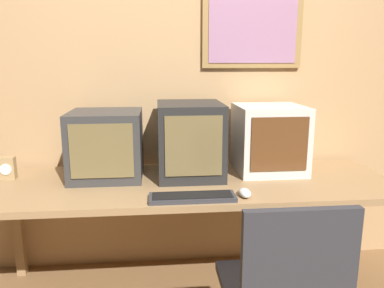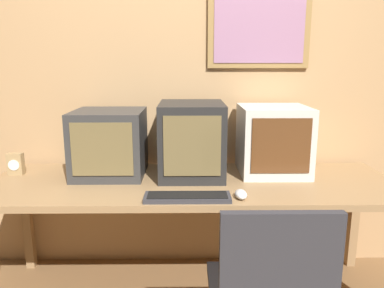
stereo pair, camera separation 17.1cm
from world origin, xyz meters
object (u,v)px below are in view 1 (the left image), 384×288
monitor_left (107,144)px  desk_clock (7,168)px  monitor_center (191,139)px  keyboard_main (192,197)px  mouse_near_keyboard (245,193)px  monitor_right (269,139)px

monitor_left → desk_clock: monitor_left is taller
monitor_left → monitor_center: bearing=-1.0°
monitor_left → keyboard_main: (0.46, -0.43, -0.18)m
mouse_near_keyboard → monitor_right: bearing=60.5°
monitor_right → mouse_near_keyboard: size_ratio=3.62×
mouse_near_keyboard → desk_clock: size_ratio=0.86×
desk_clock → monitor_right: bearing=1.1°
monitor_right → desk_clock: bearing=-178.9°
monitor_left → monitor_center: 0.49m
monitor_right → keyboard_main: (-0.52, -0.46, -0.19)m
monitor_right → mouse_near_keyboard: (-0.25, -0.45, -0.18)m
mouse_near_keyboard → desk_clock: 1.37m
monitor_center → desk_clock: bearing=179.4°
monitor_right → keyboard_main: 0.72m
monitor_center → keyboard_main: monitor_center is taller
monitor_left → monitor_right: (0.98, 0.03, 0.01)m
monitor_left → mouse_near_keyboard: bearing=-29.4°
monitor_center → monitor_right: 0.49m
monitor_right → keyboard_main: size_ratio=0.96×
monitor_left → desk_clock: size_ratio=3.13×
monitor_center → desk_clock: 1.08m
monitor_left → monitor_right: size_ratio=1.00×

